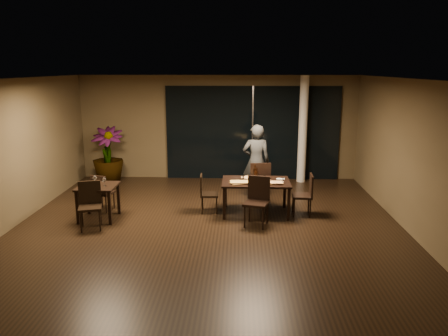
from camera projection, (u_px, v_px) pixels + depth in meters
ground at (209, 225)px, 9.11m from camera, size 8.00×8.00×0.00m
wall_back at (218, 127)px, 12.72m from camera, size 8.00×0.10×3.00m
wall_front at (182, 226)px, 4.83m from camera, size 8.00×0.10×3.00m
wall_left at (11, 153)px, 8.92m from camera, size 0.10×8.00×3.00m
wall_right at (412, 156)px, 8.63m from camera, size 0.10×8.00×3.00m
ceiling at (208, 78)px, 8.43m from camera, size 8.00×8.00×0.04m
window_panel at (252, 133)px, 12.63m from camera, size 5.00×0.06×2.70m
column at (303, 130)px, 12.24m from camera, size 0.24×0.24×3.00m
main_table at (256, 184)px, 9.70m from camera, size 1.50×1.00×0.75m
side_table at (98, 191)px, 9.35m from camera, size 0.80×0.80×0.75m
chair_main_far at (260, 181)px, 10.37m from camera, size 0.51×0.51×1.04m
chair_main_near at (257, 198)px, 9.04m from camera, size 0.58×0.58×1.01m
chair_main_left at (206, 191)px, 9.84m from camera, size 0.42×0.42×0.86m
chair_main_right at (306, 193)px, 9.62m from camera, size 0.45×0.45×0.93m
chair_side_far at (101, 191)px, 9.90m from camera, size 0.49×0.49×0.86m
chair_side_near at (90, 202)px, 8.85m from camera, size 0.55×0.55×0.96m
diner at (256, 161)px, 10.86m from camera, size 0.65×0.45×1.85m
potted_plant at (108, 155)px, 12.35m from camera, size 0.94×0.94×1.57m
pizza_board_left at (243, 183)px, 9.50m from camera, size 0.62×0.47×0.01m
pizza_board_right at (271, 183)px, 9.46m from camera, size 0.55×0.37×0.01m
oblong_pizza_left at (243, 182)px, 9.50m from camera, size 0.55×0.29×0.02m
oblong_pizza_right at (271, 183)px, 9.46m from camera, size 0.47×0.22×0.02m
round_pizza at (250, 178)px, 9.94m from camera, size 0.34×0.34×0.01m
bottle_a at (255, 174)px, 9.70m from camera, size 0.06×0.06×0.28m
bottle_b at (257, 174)px, 9.66m from camera, size 0.07×0.07×0.31m
bottle_c at (255, 172)px, 9.79m from camera, size 0.08×0.08×0.35m
tumbler_left at (243, 178)px, 9.79m from camera, size 0.07×0.07×0.08m
tumbler_right at (264, 178)px, 9.77m from camera, size 0.07×0.07×0.09m
napkin_near at (279, 182)px, 9.61m from camera, size 0.19×0.12×0.01m
napkin_far at (280, 179)px, 9.83m from camera, size 0.19×0.12×0.01m
wine_glass_a at (95, 180)px, 9.39m from camera, size 0.08×0.08×0.19m
wine_glass_b at (104, 182)px, 9.27m from camera, size 0.08×0.08×0.17m
side_napkin at (96, 188)px, 9.09m from camera, size 0.20×0.15×0.01m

